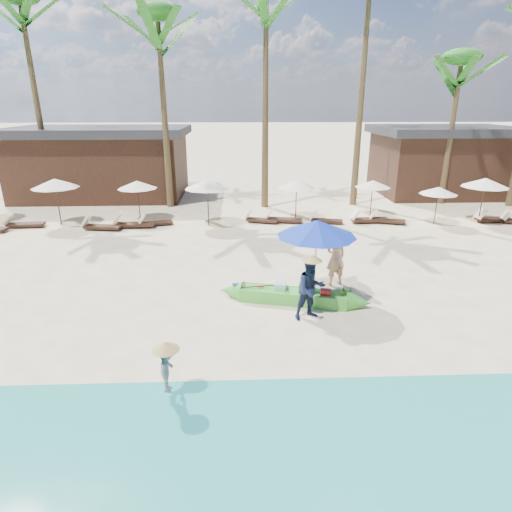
{
  "coord_description": "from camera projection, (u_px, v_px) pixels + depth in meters",
  "views": [
    {
      "loc": [
        0.67,
        -10.43,
        5.8
      ],
      "look_at": [
        1.16,
        2.0,
        1.29
      ],
      "focal_mm": 30.0,
      "sensor_mm": 36.0,
      "label": 1
    }
  ],
  "objects": [
    {
      "name": "lounger_7_right",
      "position": [
        367.0,
        219.0,
        21.57
      ],
      "size": [
        1.97,
        0.72,
        0.66
      ],
      "rotation": [
        0.0,
        0.0,
        0.07
      ],
      "color": "#3B2218",
      "rests_on": "ground"
    },
    {
      "name": "pavilion_west",
      "position": [
        102.0,
        162.0,
        27.14
      ],
      "size": [
        10.8,
        6.6,
        4.3
      ],
      "color": "#3B2218",
      "rests_on": "ground"
    },
    {
      "name": "palm_3",
      "position": [
        159.0,
        44.0,
        22.11
      ],
      "size": [
        2.08,
        2.08,
        10.52
      ],
      "color": "brown",
      "rests_on": "ground"
    },
    {
      "name": "resort_parasol_5",
      "position": [
        207.0,
        184.0,
        20.53
      ],
      "size": [
        2.2,
        2.2,
        2.27
      ],
      "color": "#3B2218",
      "rests_on": "ground"
    },
    {
      "name": "palm_4",
      "position": [
        266.0,
        25.0,
        21.77
      ],
      "size": [
        2.08,
        2.08,
        11.7
      ],
      "color": "brown",
      "rests_on": "ground"
    },
    {
      "name": "green_canoe",
      "position": [
        293.0,
        296.0,
        13.02
      ],
      "size": [
        5.09,
        1.59,
        0.66
      ],
      "rotation": [
        0.0,
        0.0,
        -0.25
      ],
      "color": "green",
      "rests_on": "ground"
    },
    {
      "name": "resort_parasol_3",
      "position": [
        55.0,
        183.0,
        20.64
      ],
      "size": [
        2.23,
        2.23,
        2.29
      ],
      "color": "#3B2218",
      "rests_on": "ground"
    },
    {
      "name": "lounger_4_right",
      "position": [
        132.0,
        223.0,
        20.75
      ],
      "size": [
        1.96,
        0.61,
        0.67
      ],
      "rotation": [
        0.0,
        0.0,
        -0.0
      ],
      "color": "#3B2218",
      "rests_on": "ground"
    },
    {
      "name": "tourist",
      "position": [
        336.0,
        257.0,
        14.03
      ],
      "size": [
        0.83,
        0.69,
        1.94
      ],
      "primitive_type": "imported",
      "rotation": [
        0.0,
        0.0,
        3.51
      ],
      "color": "tan",
      "rests_on": "ground"
    },
    {
      "name": "lounger_3_right",
      "position": [
        23.0,
        223.0,
        20.78
      ],
      "size": [
        1.84,
        0.68,
        0.61
      ],
      "rotation": [
        0.0,
        0.0,
        0.07
      ],
      "color": "#3B2218",
      "rests_on": "ground"
    },
    {
      "name": "wet_sand_strip",
      "position": [
        203.0,
        474.0,
        7.05
      ],
      "size": [
        240.0,
        4.5,
        0.01
      ],
      "primitive_type": "cube",
      "color": "tan",
      "rests_on": "ground"
    },
    {
      "name": "vendor_green",
      "position": [
        311.0,
        289.0,
        11.86
      ],
      "size": [
        1.04,
        0.92,
        1.79
      ],
      "primitive_type": "imported",
      "rotation": [
        0.0,
        0.0,
        0.32
      ],
      "color": "#15203C",
      "rests_on": "ground"
    },
    {
      "name": "resort_parasol_9",
      "position": [
        485.0,
        183.0,
        20.92
      ],
      "size": [
        2.21,
        2.21,
        2.27
      ],
      "color": "#3B2218",
      "rests_on": "ground"
    },
    {
      "name": "lounger_6_left",
      "position": [
        260.0,
        219.0,
        21.62
      ],
      "size": [
        1.78,
        1.0,
        0.58
      ],
      "rotation": [
        0.0,
        0.0,
        -0.3
      ],
      "color": "#3B2218",
      "rests_on": "ground"
    },
    {
      "name": "lounger_9_left",
      "position": [
        492.0,
        218.0,
        21.71
      ],
      "size": [
        1.89,
        0.68,
        0.63
      ],
      "rotation": [
        0.0,
        0.0,
        0.06
      ],
      "color": "#3B2218",
      "rests_on": "ground"
    },
    {
      "name": "lounger_7_left",
      "position": [
        324.0,
        220.0,
        21.52
      ],
      "size": [
        1.72,
        0.87,
        0.56
      ],
      "rotation": [
        0.0,
        0.0,
        -0.23
      ],
      "color": "#3B2218",
      "rests_on": "ground"
    },
    {
      "name": "resort_parasol_7",
      "position": [
        373.0,
        184.0,
        22.43
      ],
      "size": [
        1.85,
        1.85,
        1.91
      ],
      "color": "#3B2218",
      "rests_on": "ground"
    },
    {
      "name": "palm_6",
      "position": [
        459.0,
        77.0,
        23.46
      ],
      "size": [
        2.08,
        2.08,
        8.51
      ],
      "color": "brown",
      "rests_on": "ground"
    },
    {
      "name": "lounger_6_right",
      "position": [
        282.0,
        218.0,
        21.64
      ],
      "size": [
        1.94,
        0.93,
        0.63
      ],
      "rotation": [
        0.0,
        0.0,
        -0.2
      ],
      "color": "#3B2218",
      "rests_on": "ground"
    },
    {
      "name": "pavilion_east",
      "position": [
        442.0,
        160.0,
        27.96
      ],
      "size": [
        8.8,
        6.6,
        4.3
      ],
      "color": "#3B2218",
      "rests_on": "ground"
    },
    {
      "name": "vendor_yellow",
      "position": [
        167.0,
        369.0,
        8.65
      ],
      "size": [
        0.4,
        0.67,
        1.03
      ],
      "primitive_type": "imported",
      "rotation": [
        0.0,
        0.0,
        1.54
      ],
      "color": "gray",
      "rests_on": "ground"
    },
    {
      "name": "resort_parasol_6",
      "position": [
        297.0,
        184.0,
        21.8
      ],
      "size": [
        1.96,
        1.96,
        2.01
      ],
      "color": "#3B2218",
      "rests_on": "ground"
    },
    {
      "name": "lounger_4_left",
      "position": [
        100.0,
        226.0,
        20.4
      ],
      "size": [
        1.9,
        0.84,
        0.62
      ],
      "rotation": [
        0.0,
        0.0,
        -0.15
      ],
      "color": "#3B2218",
      "rests_on": "ground"
    },
    {
      "name": "palm_2",
      "position": [
        25.0,
        33.0,
        22.39
      ],
      "size": [
        2.08,
        2.08,
        11.33
      ],
      "color": "brown",
      "rests_on": "ground"
    },
    {
      "name": "lounger_5_left",
      "position": [
        154.0,
        222.0,
        21.08
      ],
      "size": [
        1.7,
        0.92,
        0.55
      ],
      "rotation": [
        0.0,
        0.0,
        0.27
      ],
      "color": "#3B2218",
      "rests_on": "ground"
    },
    {
      "name": "blue_umbrella",
      "position": [
        317.0,
        228.0,
        12.49
      ],
      "size": [
        2.36,
        2.36,
        2.55
      ],
      "color": "#99999E",
      "rests_on": "ground"
    },
    {
      "name": "lounger_8_left",
      "position": [
        386.0,
        219.0,
        21.51
      ],
      "size": [
        1.8,
        1.09,
        0.58
      ],
      "rotation": [
        0.0,
        0.0,
        -0.35
      ],
      "color": "#3B2218",
      "rests_on": "ground"
    },
    {
      "name": "resort_parasol_8",
      "position": [
        439.0,
        191.0,
        20.88
      ],
      "size": [
        1.82,
        1.82,
        1.87
      ],
      "color": "#3B2218",
      "rests_on": "ground"
    },
    {
      "name": "ground",
      "position": [
        217.0,
        325.0,
        11.75
      ],
      "size": [
        240.0,
        240.0,
        0.0
      ],
      "primitive_type": "plane",
      "color": "#FFE9BC",
      "rests_on": "ground"
    },
    {
      "name": "resort_parasol_4",
      "position": [
        137.0,
        185.0,
        21.55
      ],
      "size": [
        1.98,
        1.98,
        2.04
      ],
      "color": "#3B2218",
      "rests_on": "ground"
    }
  ]
}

